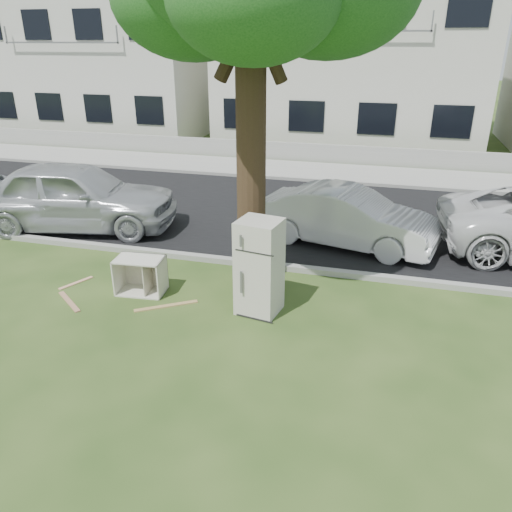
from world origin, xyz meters
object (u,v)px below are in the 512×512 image
(cabinet, at_px, (141,275))
(car_center, at_px, (347,217))
(car_left, at_px, (75,196))
(fridge, at_px, (259,267))

(cabinet, bearing_deg, car_center, 39.23)
(cabinet, xyz_separation_m, car_left, (-3.18, 2.79, 0.51))
(cabinet, bearing_deg, fridge, -7.71)
(cabinet, distance_m, car_center, 4.92)
(fridge, distance_m, cabinet, 2.40)
(fridge, xyz_separation_m, cabinet, (-2.34, 0.10, -0.50))
(fridge, height_order, cabinet, fridge)
(car_center, bearing_deg, cabinet, 147.59)
(fridge, distance_m, car_center, 3.73)
(cabinet, height_order, car_center, car_center)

